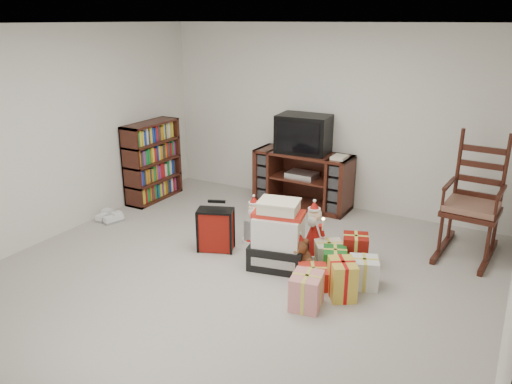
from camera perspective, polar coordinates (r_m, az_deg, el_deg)
room at (r=4.82m, az=-2.25°, el=3.63°), size 5.01×5.01×2.51m
tv_stand at (r=7.08m, az=5.35°, el=1.45°), size 1.38×0.52×0.78m
bookshelf at (r=7.45m, az=-11.74°, el=3.31°), size 0.31×0.94×1.15m
rocking_chair at (r=6.09m, az=23.40°, el=-2.12°), size 0.64×0.99×1.44m
gift_pile at (r=5.33m, az=2.56°, el=-5.38°), size 0.66×0.54×0.74m
red_suitcase at (r=5.74m, az=-4.62°, el=-4.33°), size 0.43×0.33×0.59m
stocking at (r=5.33m, az=0.94°, el=-6.07°), size 0.27×0.18×0.53m
teddy_bear at (r=5.30m, az=5.02°, el=-7.41°), size 0.27×0.24×0.40m
santa_figurine at (r=5.66m, az=6.56°, el=-4.82°), size 0.32×0.30×0.65m
mrs_claus_figurine at (r=5.95m, az=-0.26°, el=-3.71°), size 0.29×0.27×0.59m
sneaker_pair at (r=6.89m, az=-16.45°, el=-2.83°), size 0.34×0.29×0.09m
gift_cluster at (r=5.18m, az=9.31°, el=-8.66°), size 0.85×1.24×0.29m
crt_television at (r=6.94m, az=5.50°, el=6.66°), size 0.75×0.57×0.52m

